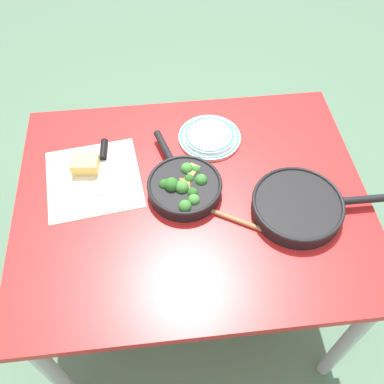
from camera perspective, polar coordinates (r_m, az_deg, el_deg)
name	(u,v)px	position (r m, az deg, el deg)	size (l,w,h in m)	color
ground_plane	(192,293)	(1.99, 0.00, -13.26)	(14.00, 14.00, 0.00)	#51755B
dining_table_red	(192,211)	(1.42, 0.00, -2.58)	(1.11, 0.89, 0.73)	red
skillet_broccoli	(184,186)	(1.33, -1.05, 0.80)	(0.24, 0.37, 0.07)	black
skillet_eggs	(298,206)	(1.33, 13.94, -1.85)	(0.41, 0.28, 0.05)	black
wooden_spoon	(247,224)	(1.29, 7.35, -4.24)	(0.34, 0.22, 0.02)	#996B42
parchment_sheet	(94,179)	(1.43, -12.99, 1.76)	(0.33, 0.34, 0.00)	beige
grater_knife	(103,159)	(1.46, -11.79, 4.36)	(0.04, 0.23, 0.02)	silver
cheese_block	(85,165)	(1.44, -14.05, 3.53)	(0.09, 0.07, 0.05)	#EACC66
dinner_plate_stack	(210,136)	(1.50, 2.36, 7.46)	(0.22, 0.22, 0.03)	white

